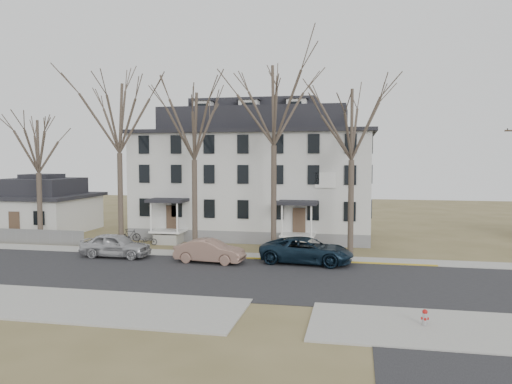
% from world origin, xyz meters
% --- Properties ---
extents(ground, '(120.00, 120.00, 0.00)m').
position_xyz_m(ground, '(0.00, 0.00, 0.00)').
color(ground, olive).
rests_on(ground, ground).
extents(main_road, '(120.00, 10.00, 0.04)m').
position_xyz_m(main_road, '(0.00, 2.00, 0.00)').
color(main_road, '#27272A').
rests_on(main_road, ground).
extents(far_sidewalk, '(120.00, 2.00, 0.08)m').
position_xyz_m(far_sidewalk, '(0.00, 8.00, 0.00)').
color(far_sidewalk, '#A09F97').
rests_on(far_sidewalk, ground).
extents(near_sidewalk_right, '(14.00, 5.00, 0.08)m').
position_xyz_m(near_sidewalk_right, '(12.00, -5.00, 0.00)').
color(near_sidewalk_right, '#A09F97').
rests_on(near_sidewalk_right, ground).
extents(near_sidewalk_left, '(20.00, 5.00, 0.08)m').
position_xyz_m(near_sidewalk_left, '(-8.00, -5.00, 0.00)').
color(near_sidewalk_left, '#A09F97').
rests_on(near_sidewalk_left, ground).
extents(yellow_curb, '(14.00, 0.25, 0.06)m').
position_xyz_m(yellow_curb, '(5.00, 7.10, 0.00)').
color(yellow_curb, gold).
rests_on(yellow_curb, ground).
extents(boarding_house, '(20.80, 12.36, 12.05)m').
position_xyz_m(boarding_house, '(-2.00, 17.95, 5.38)').
color(boarding_house, slate).
rests_on(boarding_house, ground).
extents(small_house, '(8.70, 8.70, 5.00)m').
position_xyz_m(small_house, '(-22.00, 16.00, 2.25)').
color(small_house, beige).
rests_on(small_house, ground).
extents(fence, '(14.00, 0.06, 1.20)m').
position_xyz_m(fence, '(-21.00, 9.50, 0.00)').
color(fence, gray).
rests_on(fence, ground).
extents(tree_far_left, '(8.40, 8.40, 13.72)m').
position_xyz_m(tree_far_left, '(-11.00, 9.80, 10.34)').
color(tree_far_left, '#473B31').
rests_on(tree_far_left, ground).
extents(tree_mid_left, '(7.80, 7.80, 12.74)m').
position_xyz_m(tree_mid_left, '(-5.00, 9.80, 9.60)').
color(tree_mid_left, '#473B31').
rests_on(tree_mid_left, ground).
extents(tree_center, '(9.00, 9.00, 14.70)m').
position_xyz_m(tree_center, '(1.00, 9.80, 11.08)').
color(tree_center, '#473B31').
rests_on(tree_center, ground).
extents(tree_mid_right, '(7.80, 7.80, 12.74)m').
position_xyz_m(tree_mid_right, '(6.50, 9.80, 9.60)').
color(tree_mid_right, '#473B31').
rests_on(tree_mid_right, ground).
extents(tree_bungalow, '(6.60, 6.60, 10.78)m').
position_xyz_m(tree_bungalow, '(-18.00, 9.80, 8.12)').
color(tree_bungalow, '#473B31').
rests_on(tree_bungalow, ground).
extents(car_silver, '(4.89, 2.01, 1.66)m').
position_xyz_m(car_silver, '(-9.44, 5.87, 0.83)').
color(car_silver, '#AEAEB1').
rests_on(car_silver, ground).
extents(car_tan, '(4.72, 2.00, 1.51)m').
position_xyz_m(car_tan, '(-2.54, 5.41, 0.76)').
color(car_tan, '#876556').
rests_on(car_tan, ground).
extents(car_navy, '(6.25, 3.33, 1.67)m').
position_xyz_m(car_navy, '(3.74, 6.47, 0.84)').
color(car_navy, black).
rests_on(car_navy, ground).
extents(bicycle_left, '(1.59, 0.78, 0.80)m').
position_xyz_m(bicycle_left, '(-9.23, 10.73, 0.40)').
color(bicycle_left, black).
rests_on(bicycle_left, ground).
extents(bicycle_right, '(1.77, 1.18, 1.04)m').
position_xyz_m(bicycle_right, '(-11.33, 12.00, 0.52)').
color(bicycle_right, black).
rests_on(bicycle_right, ground).
extents(fire_hydrant, '(0.31, 0.29, 0.74)m').
position_xyz_m(fire_hydrant, '(9.66, -4.85, 0.37)').
color(fire_hydrant, '#B7B7BA').
rests_on(fire_hydrant, ground).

